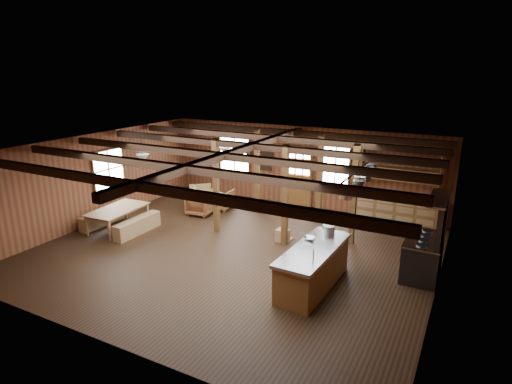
# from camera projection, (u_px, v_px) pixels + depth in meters

# --- Properties ---
(room) EXTENTS (10.04, 9.04, 2.84)m
(room) POSITION_uv_depth(u_px,v_px,m) (234.00, 201.00, 11.07)
(room) COLOR black
(room) RESTS_ON ground
(ceiling_joists) EXTENTS (9.80, 8.82, 0.18)m
(ceiling_joists) POSITION_uv_depth(u_px,v_px,m) (237.00, 151.00, 10.86)
(ceiling_joists) COLOR black
(ceiling_joists) RESTS_ON ceiling
(timber_posts) EXTENTS (3.95, 2.35, 2.80)m
(timber_posts) POSITION_uv_depth(u_px,v_px,m) (285.00, 185.00, 12.60)
(timber_posts) COLOR #402912
(timber_posts) RESTS_ON floor
(back_door) EXTENTS (1.02, 0.08, 2.15)m
(back_door) POSITION_uv_depth(u_px,v_px,m) (299.00, 181.00, 15.00)
(back_door) COLOR brown
(back_door) RESTS_ON floor
(window_back_left) EXTENTS (1.32, 0.06, 1.32)m
(window_back_left) POSITION_uv_depth(u_px,v_px,m) (235.00, 154.00, 15.96)
(window_back_left) COLOR white
(window_back_left) RESTS_ON wall_back
(window_back_right) EXTENTS (1.02, 0.06, 1.32)m
(window_back_right) POSITION_uv_depth(u_px,v_px,m) (336.00, 165.00, 14.22)
(window_back_right) COLOR white
(window_back_right) RESTS_ON wall_back
(window_left) EXTENTS (0.14, 1.24, 1.32)m
(window_left) POSITION_uv_depth(u_px,v_px,m) (108.00, 169.00, 13.65)
(window_left) COLOR white
(window_left) RESTS_ON wall_back
(notice_boards) EXTENTS (1.08, 0.03, 0.90)m
(notice_boards) POSITION_uv_depth(u_px,v_px,m) (261.00, 156.00, 15.45)
(notice_boards) COLOR silver
(notice_boards) RESTS_ON wall_back
(back_counter) EXTENTS (2.55, 0.60, 2.45)m
(back_counter) POSITION_uv_depth(u_px,v_px,m) (397.00, 205.00, 13.35)
(back_counter) COLOR brown
(back_counter) RESTS_ON floor
(pendant_lamps) EXTENTS (1.86, 2.36, 0.66)m
(pendant_lamps) POSITION_uv_depth(u_px,v_px,m) (186.00, 154.00, 12.68)
(pendant_lamps) COLOR #2A2A2D
(pendant_lamps) RESTS_ON ceiling
(pot_rack) EXTENTS (0.40, 3.00, 0.42)m
(pot_rack) POSITION_uv_depth(u_px,v_px,m) (361.00, 179.00, 9.72)
(pot_rack) COLOR #2A2A2D
(pot_rack) RESTS_ON ceiling
(kitchen_island) EXTENTS (0.98, 2.53, 1.20)m
(kitchen_island) POSITION_uv_depth(u_px,v_px,m) (313.00, 267.00, 9.48)
(kitchen_island) COLOR brown
(kitchen_island) RESTS_ON floor
(step_stool) EXTENTS (0.42, 0.32, 0.36)m
(step_stool) POSITION_uv_depth(u_px,v_px,m) (283.00, 236.00, 12.02)
(step_stool) COLOR olive
(step_stool) RESTS_ON floor
(commercial_range) EXTENTS (0.81, 1.58, 1.95)m
(commercial_range) POSITION_uv_depth(u_px,v_px,m) (425.00, 250.00, 9.96)
(commercial_range) COLOR #2A2A2D
(commercial_range) RESTS_ON floor
(dining_table) EXTENTS (1.13, 1.90, 0.65)m
(dining_table) POSITION_uv_depth(u_px,v_px,m) (119.00, 219.00, 12.90)
(dining_table) COLOR olive
(dining_table) RESTS_ON floor
(bench_wall) EXTENTS (0.29, 1.54, 0.42)m
(bench_wall) POSITION_uv_depth(u_px,v_px,m) (102.00, 219.00, 13.27)
(bench_wall) COLOR olive
(bench_wall) RESTS_ON floor
(bench_aisle) EXTENTS (0.32, 1.69, 0.46)m
(bench_aisle) POSITION_uv_depth(u_px,v_px,m) (137.00, 226.00, 12.61)
(bench_aisle) COLOR olive
(bench_aisle) RESTS_ON floor
(armchair_a) EXTENTS (0.83, 0.85, 0.72)m
(armchair_a) POSITION_uv_depth(u_px,v_px,m) (201.00, 204.00, 14.20)
(armchair_a) COLOR brown
(armchair_a) RESTS_ON floor
(armchair_b) EXTENTS (0.77, 0.79, 0.69)m
(armchair_b) POSITION_uv_depth(u_px,v_px,m) (221.00, 199.00, 14.78)
(armchair_b) COLOR brown
(armchair_b) RESTS_ON floor
(armchair_c) EXTENTS (1.10, 1.10, 0.72)m
(armchair_c) POSITION_uv_depth(u_px,v_px,m) (201.00, 196.00, 15.11)
(armchair_c) COLOR #9C7A47
(armchair_c) RESTS_ON floor
(counter_pot) EXTENTS (0.31, 0.31, 0.18)m
(counter_pot) POSITION_uv_depth(u_px,v_px,m) (328.00, 229.00, 10.18)
(counter_pot) COLOR #B2B6BA
(counter_pot) RESTS_ON kitchen_island
(bowl) EXTENTS (0.29, 0.29, 0.07)m
(bowl) POSITION_uv_depth(u_px,v_px,m) (309.00, 238.00, 9.78)
(bowl) COLOR silver
(bowl) RESTS_ON kitchen_island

